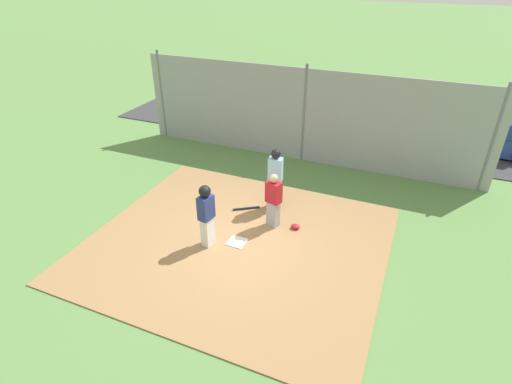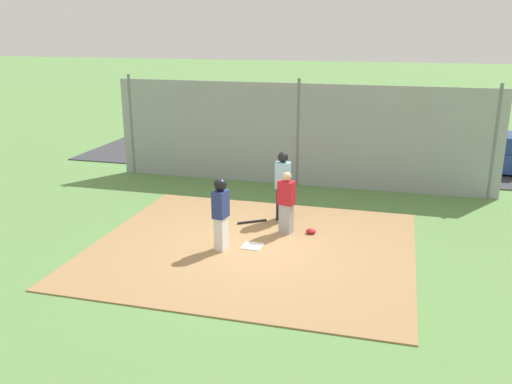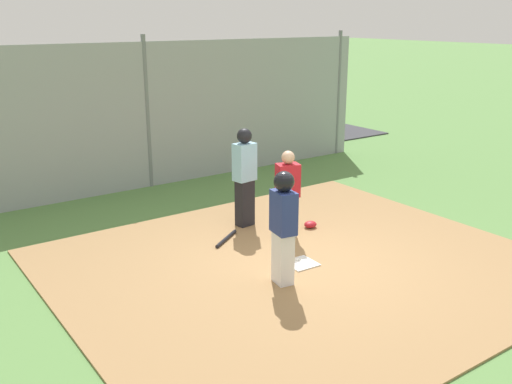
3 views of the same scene
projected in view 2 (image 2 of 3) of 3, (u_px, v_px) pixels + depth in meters
name	position (u px, v px, depth m)	size (l,w,h in m)	color
ground_plane	(252.00, 248.00, 12.39)	(140.00, 140.00, 0.00)	#5B8947
dirt_infield	(252.00, 247.00, 12.39)	(7.20, 6.40, 0.03)	#9E774C
home_plate	(252.00, 246.00, 12.38)	(0.44, 0.44, 0.02)	white
catcher	(286.00, 202.00, 13.00)	(0.44, 0.36, 1.53)	#9E9EA3
umpire	(283.00, 184.00, 13.84)	(0.41, 0.31, 1.80)	black
runner	(221.00, 209.00, 11.95)	(0.32, 0.42, 1.66)	silver
baseball_bat	(252.00, 222.00, 13.87)	(0.06, 0.06, 0.77)	black
catcher_mask	(311.00, 231.00, 13.13)	(0.24, 0.20, 0.12)	#B21923
baseball	(254.00, 243.00, 12.48)	(0.07, 0.07, 0.07)	white
backstop_fence	(298.00, 135.00, 16.88)	(12.00, 0.10, 3.35)	#93999E
parking_lot	(315.00, 158.00, 20.68)	(18.00, 5.20, 0.04)	#38383D
parked_car_blue	(481.00, 153.00, 18.90)	(4.31, 2.12, 1.28)	#28428C
parked_car_white	(240.00, 138.00, 21.41)	(4.33, 2.15, 1.28)	silver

